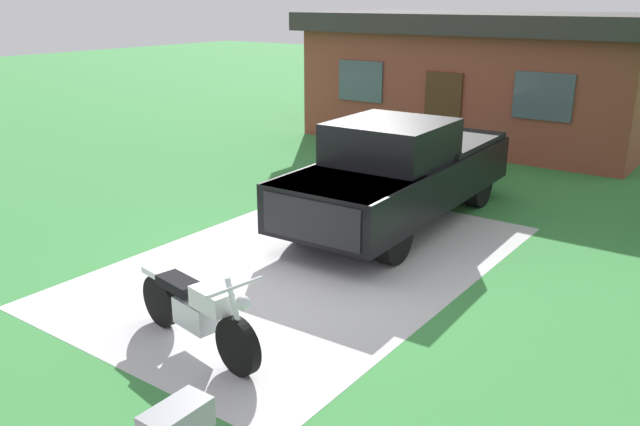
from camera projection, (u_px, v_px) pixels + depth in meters
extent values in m
plane|color=#38853E|center=(308.00, 263.00, 10.04)|extent=(80.00, 80.00, 0.00)
cube|color=beige|center=(308.00, 263.00, 10.04)|extent=(4.77, 7.28, 0.01)
cylinder|color=black|center=(238.00, 346.00, 6.98)|extent=(0.67, 0.23, 0.66)
cylinder|color=black|center=(161.00, 300.00, 8.04)|extent=(0.67, 0.23, 0.66)
cube|color=silver|center=(195.00, 314.00, 7.50)|extent=(0.60, 0.35, 0.32)
cube|color=silver|center=(211.00, 300.00, 7.17)|extent=(0.56, 0.35, 0.24)
cube|color=black|center=(179.00, 284.00, 7.62)|extent=(0.64, 0.38, 0.12)
cube|color=silver|center=(159.00, 273.00, 7.92)|extent=(0.51, 0.28, 0.08)
cylinder|color=silver|center=(237.00, 315.00, 6.87)|extent=(0.34, 0.12, 0.77)
cylinder|color=silver|center=(235.00, 287.00, 6.77)|extent=(0.16, 0.70, 0.04)
sphere|color=silver|center=(243.00, 303.00, 6.73)|extent=(0.16, 0.16, 0.16)
cylinder|color=black|center=(393.00, 237.00, 9.93)|extent=(0.33, 0.85, 0.84)
cylinder|color=black|center=(305.00, 217.00, 10.80)|extent=(0.33, 0.85, 0.84)
cylinder|color=black|center=(478.00, 185.00, 12.68)|extent=(0.33, 0.85, 0.84)
cylinder|color=black|center=(402.00, 173.00, 13.55)|extent=(0.33, 0.85, 0.84)
cube|color=black|center=(400.00, 179.00, 11.66)|extent=(2.18, 5.66, 0.80)
cube|color=black|center=(346.00, 186.00, 10.11)|extent=(1.96, 1.96, 0.20)
cube|color=black|center=(391.00, 142.00, 11.11)|extent=(1.86, 1.96, 0.70)
cube|color=#3F4C56|center=(367.00, 156.00, 10.51)|extent=(1.70, 0.22, 0.60)
cube|color=black|center=(437.00, 149.00, 12.80)|extent=(1.98, 2.46, 0.50)
cube|color=black|center=(312.00, 221.00, 9.47)|extent=(1.70, 0.16, 0.64)
cube|color=gray|center=(177.00, 421.00, 4.41)|extent=(0.26, 0.48, 0.22)
cube|color=brown|center=(483.00, 86.00, 18.61)|extent=(9.00, 5.00, 3.00)
cube|color=#383333|center=(488.00, 22.00, 18.07)|extent=(9.60, 5.60, 0.50)
cube|color=#4C2D19|center=(443.00, 114.00, 16.81)|extent=(1.00, 0.08, 2.10)
cube|color=#4C5966|center=(361.00, 81.00, 18.01)|extent=(1.40, 0.06, 1.10)
cube|color=#4C5966|center=(543.00, 96.00, 15.20)|extent=(1.40, 0.06, 1.10)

